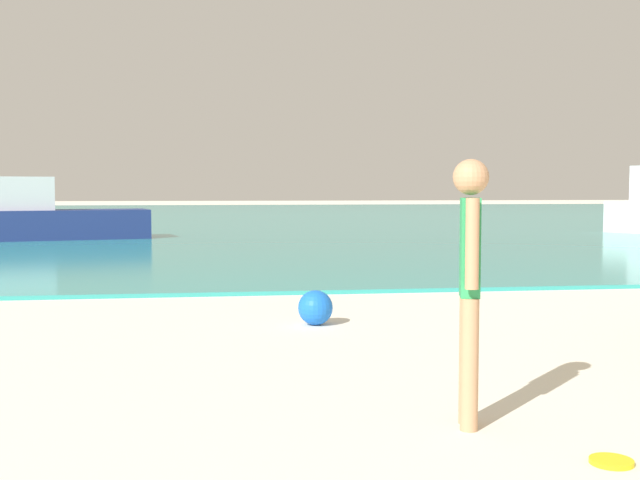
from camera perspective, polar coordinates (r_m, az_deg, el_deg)
name	(u,v)px	position (r m, az deg, el deg)	size (l,w,h in m)	color
water	(228,217)	(41.00, -6.65, 1.64)	(160.00, 60.00, 0.06)	teal
person_standing	(470,276)	(4.99, 10.71, -2.55)	(0.22, 0.38, 1.67)	tan
frisbee	(611,462)	(4.73, 20.22, -14.72)	(0.24, 0.24, 0.03)	yellow
boat_near	(47,218)	(23.72, -19.05, 1.52)	(5.42, 2.77, 1.76)	navy
beach_ball	(315,308)	(8.68, -0.33, -4.89)	(0.38, 0.38, 0.38)	blue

